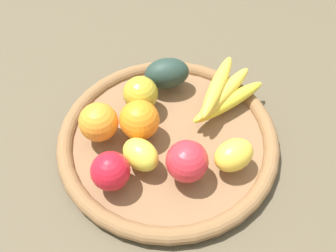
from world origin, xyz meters
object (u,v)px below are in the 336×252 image
at_px(apple_0, 187,161).
at_px(lemon_1, 234,155).
at_px(apple_1, 141,94).
at_px(avocado, 167,73).
at_px(banana_bunch, 223,93).
at_px(orange_0, 99,122).
at_px(lemon_0, 141,154).
at_px(orange_1, 139,120).
at_px(apple_2, 110,171).

height_order(apple_0, lemon_1, apple_0).
bearing_deg(apple_0, lemon_1, 57.42).
bearing_deg(apple_1, lemon_1, 4.64).
relative_size(apple_1, avocado, 0.75).
height_order(apple_0, banana_bunch, apple_0).
relative_size(apple_1, orange_0, 0.95).
bearing_deg(avocado, orange_0, -88.39).
height_order(banana_bunch, avocado, avocado).
bearing_deg(avocado, lemon_0, -58.36).
distance_m(orange_1, avocado, 0.14).
height_order(banana_bunch, lemon_0, banana_bunch).
relative_size(apple_0, orange_1, 0.98).
height_order(banana_bunch, orange_0, orange_0).
bearing_deg(lemon_1, banana_bunch, 135.95).
height_order(banana_bunch, lemon_1, same).
relative_size(orange_0, avocado, 0.79).
distance_m(apple_2, avocado, 0.25).
xyz_separation_m(orange_0, lemon_0, (0.10, 0.01, -0.01)).
height_order(lemon_0, lemon_1, lemon_1).
height_order(apple_1, banana_bunch, apple_1).
distance_m(lemon_0, avocado, 0.20).
bearing_deg(lemon_1, orange_0, -150.96).
height_order(apple_1, lemon_1, apple_1).
bearing_deg(banana_bunch, avocado, -160.97).
height_order(apple_2, orange_1, orange_1).
xyz_separation_m(apple_1, avocado, (-0.01, 0.08, -0.00)).
bearing_deg(orange_1, orange_0, -132.22).
relative_size(orange_1, avocado, 0.81).
relative_size(banana_bunch, lemon_1, 2.47).
bearing_deg(apple_2, lemon_1, 54.25).
bearing_deg(orange_0, orange_1, 47.78).
xyz_separation_m(apple_0, banana_bunch, (-0.06, 0.17, -0.01)).
xyz_separation_m(avocado, lemon_1, (0.22, -0.06, -0.00)).
distance_m(apple_0, apple_1, 0.17).
height_order(orange_0, avocado, orange_0).
height_order(lemon_0, avocado, avocado).
bearing_deg(banana_bunch, orange_1, -110.33).
relative_size(apple_0, apple_1, 1.06).
height_order(avocado, lemon_1, avocado).
distance_m(banana_bunch, lemon_1, 0.14).
height_order(apple_1, lemon_0, apple_1).
bearing_deg(orange_1, banana_bunch, 69.67).
xyz_separation_m(orange_0, lemon_1, (0.21, 0.12, -0.01)).
xyz_separation_m(banana_bunch, orange_1, (-0.06, -0.16, 0.01)).
distance_m(avocado, lemon_1, 0.23).
distance_m(apple_0, lemon_1, 0.08).
distance_m(apple_1, lemon_1, 0.21).
distance_m(orange_0, lemon_1, 0.24).
distance_m(apple_2, lemon_0, 0.06).
relative_size(banana_bunch, apple_2, 2.75).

